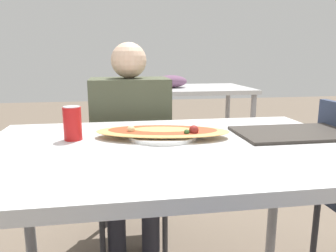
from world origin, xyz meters
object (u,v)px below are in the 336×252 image
Objects in this scene: dining_table at (172,164)px; person_seated at (131,130)px; soda_can at (72,123)px; pizza_main at (163,132)px; chair_far_seated at (130,155)px.

person_seated is at bearing 99.87° from dining_table.
person_seated reaches higher than soda_can.
pizza_main is at bearing -3.69° from soda_can.
chair_far_seated is 7.09× the size of soda_can.
chair_far_seated is at bearing 98.43° from dining_table.
person_seated is at bearing 90.00° from chair_far_seated.
soda_can is (-0.33, 0.02, 0.04)m from pizza_main.
person_seated is 9.19× the size of soda_can.
person_seated is at bearing 99.94° from pizza_main.
soda_can is (-0.24, -0.53, 0.15)m from person_seated.
dining_table is 1.49× the size of chair_far_seated.
person_seated reaches higher than pizza_main.
dining_table is 1.15× the size of person_seated.
soda_can is at bearing 66.24° from person_seated.
chair_far_seated is 0.77m from soda_can.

